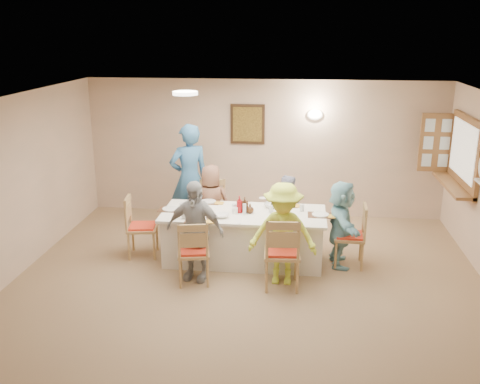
# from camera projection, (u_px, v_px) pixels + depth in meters

# --- Properties ---
(ground) EXTENTS (7.00, 7.00, 0.00)m
(ground) POSITION_uv_depth(u_px,v_px,m) (243.00, 303.00, 6.81)
(ground) COLOR #8A7456
(room_walls) EXTENTS (7.00, 7.00, 7.00)m
(room_walls) POSITION_uv_depth(u_px,v_px,m) (243.00, 189.00, 6.37)
(room_walls) COLOR #C0A68D
(room_walls) RESTS_ON ground
(wall_picture) EXTENTS (0.62, 0.05, 0.72)m
(wall_picture) POSITION_uv_depth(u_px,v_px,m) (247.00, 124.00, 9.64)
(wall_picture) COLOR #382313
(wall_picture) RESTS_ON room_walls
(wall_sconce) EXTENTS (0.26, 0.09, 0.18)m
(wall_sconce) POSITION_uv_depth(u_px,v_px,m) (315.00, 115.00, 9.43)
(wall_sconce) COLOR white
(wall_sconce) RESTS_ON room_walls
(ceiling_light) EXTENTS (0.36, 0.36, 0.05)m
(ceiling_light) POSITION_uv_depth(u_px,v_px,m) (185.00, 93.00, 7.62)
(ceiling_light) COLOR white
(ceiling_light) RESTS_ON room_walls
(serving_hatch) EXTENTS (0.06, 1.50, 1.15)m
(serving_hatch) POSITION_uv_depth(u_px,v_px,m) (465.00, 153.00, 8.30)
(serving_hatch) COLOR brown
(serving_hatch) RESTS_ON room_walls
(hatch_sill) EXTENTS (0.30, 1.50, 0.05)m
(hatch_sill) POSITION_uv_depth(u_px,v_px,m) (453.00, 185.00, 8.47)
(hatch_sill) COLOR brown
(hatch_sill) RESTS_ON room_walls
(shutter_door) EXTENTS (0.55, 0.04, 1.00)m
(shutter_door) POSITION_uv_depth(u_px,v_px,m) (436.00, 143.00, 9.05)
(shutter_door) COLOR brown
(shutter_door) RESTS_ON room_walls
(dining_table) EXTENTS (2.40, 1.02, 0.76)m
(dining_table) POSITION_uv_depth(u_px,v_px,m) (244.00, 236.00, 7.98)
(dining_table) COLOR white
(dining_table) RESTS_ON ground
(chair_back_left) EXTENTS (0.52, 0.52, 0.98)m
(chair_back_left) POSITION_uv_depth(u_px,v_px,m) (213.00, 211.00, 8.77)
(chair_back_left) COLOR tan
(chair_back_left) RESTS_ON ground
(chair_back_right) EXTENTS (0.50, 0.50, 0.89)m
(chair_back_right) POSITION_uv_depth(u_px,v_px,m) (286.00, 216.00, 8.65)
(chair_back_right) COLOR tan
(chair_back_right) RESTS_ON ground
(chair_front_left) EXTENTS (0.52, 0.52, 0.92)m
(chair_front_left) POSITION_uv_depth(u_px,v_px,m) (194.00, 251.00, 7.26)
(chair_front_left) COLOR tan
(chair_front_left) RESTS_ON ground
(chair_front_right) EXTENTS (0.52, 0.52, 1.02)m
(chair_front_right) POSITION_uv_depth(u_px,v_px,m) (282.00, 251.00, 7.11)
(chair_front_right) COLOR tan
(chair_front_right) RESTS_ON ground
(chair_left_end) EXTENTS (0.52, 0.52, 0.95)m
(chair_left_end) POSITION_uv_depth(u_px,v_px,m) (142.00, 226.00, 8.12)
(chair_left_end) COLOR tan
(chair_left_end) RESTS_ON ground
(chair_right_end) EXTENTS (0.47, 0.47, 0.94)m
(chair_right_end) POSITION_uv_depth(u_px,v_px,m) (349.00, 235.00, 7.78)
(chair_right_end) COLOR tan
(chair_right_end) RESTS_ON ground
(diner_back_left) EXTENTS (0.66, 0.45, 1.29)m
(diner_back_left) POSITION_uv_depth(u_px,v_px,m) (211.00, 204.00, 8.61)
(diner_back_left) COLOR brown
(diner_back_left) RESTS_ON ground
(diner_back_right) EXTENTS (0.70, 0.62, 1.16)m
(diner_back_right) POSITION_uv_depth(u_px,v_px,m) (286.00, 211.00, 8.50)
(diner_back_right) COLOR #959AB6
(diner_back_right) RESTS_ON ground
(diner_front_left) EXTENTS (0.97, 0.67, 1.42)m
(diner_front_left) POSITION_uv_depth(u_px,v_px,m) (195.00, 231.00, 7.30)
(diner_front_left) COLOR #A3A3A3
(diner_front_left) RESTS_ON ground
(diner_front_right) EXTENTS (0.95, 0.58, 1.42)m
(diner_front_right) POSITION_uv_depth(u_px,v_px,m) (283.00, 234.00, 7.17)
(diner_front_right) COLOR #E1FE47
(diner_front_right) RESTS_ON ground
(diner_right_end) EXTENTS (1.24, 0.54, 1.29)m
(diner_right_end) POSITION_uv_depth(u_px,v_px,m) (341.00, 224.00, 7.74)
(diner_right_end) COLOR #8ECEDB
(diner_right_end) RESTS_ON ground
(caregiver) EXTENTS (1.07, 1.04, 1.86)m
(caregiver) POSITION_uv_depth(u_px,v_px,m) (189.00, 178.00, 9.02)
(caregiver) COLOR teal
(caregiver) RESTS_ON ground
(placemat_fl) EXTENTS (0.37, 0.27, 0.01)m
(placemat_fl) POSITION_uv_depth(u_px,v_px,m) (198.00, 220.00, 7.53)
(placemat_fl) COLOR #472B19
(placemat_fl) RESTS_ON dining_table
(plate_fl) EXTENTS (0.23, 0.23, 0.01)m
(plate_fl) POSITION_uv_depth(u_px,v_px,m) (198.00, 220.00, 7.53)
(plate_fl) COLOR white
(plate_fl) RESTS_ON dining_table
(napkin_fl) EXTENTS (0.13, 0.13, 0.01)m
(napkin_fl) POSITION_uv_depth(u_px,v_px,m) (210.00, 222.00, 7.46)
(napkin_fl) COLOR gold
(napkin_fl) RESTS_ON dining_table
(placemat_fr) EXTENTS (0.35, 0.26, 0.01)m
(placemat_fr) POSITION_uv_depth(u_px,v_px,m) (283.00, 224.00, 7.40)
(placemat_fr) COLOR #472B19
(placemat_fr) RESTS_ON dining_table
(plate_fr) EXTENTS (0.25, 0.25, 0.02)m
(plate_fr) POSITION_uv_depth(u_px,v_px,m) (283.00, 223.00, 7.40)
(plate_fr) COLOR white
(plate_fr) RESTS_ON dining_table
(napkin_fr) EXTENTS (0.13, 0.13, 0.01)m
(napkin_fr) POSITION_uv_depth(u_px,v_px,m) (296.00, 225.00, 7.33)
(napkin_fr) COLOR gold
(napkin_fr) RESTS_ON dining_table
(placemat_bl) EXTENTS (0.35, 0.26, 0.01)m
(placemat_bl) POSITION_uv_depth(u_px,v_px,m) (208.00, 202.00, 8.33)
(placemat_bl) COLOR #472B19
(placemat_bl) RESTS_ON dining_table
(plate_bl) EXTENTS (0.24, 0.24, 0.01)m
(plate_bl) POSITION_uv_depth(u_px,v_px,m) (208.00, 201.00, 8.32)
(plate_bl) COLOR white
(plate_bl) RESTS_ON dining_table
(napkin_bl) EXTENTS (0.13, 0.13, 0.01)m
(napkin_bl) POSITION_uv_depth(u_px,v_px,m) (219.00, 203.00, 8.26)
(napkin_bl) COLOR gold
(napkin_bl) RESTS_ON dining_table
(placemat_br) EXTENTS (0.36, 0.27, 0.01)m
(placemat_br) POSITION_uv_depth(u_px,v_px,m) (285.00, 205.00, 8.20)
(placemat_br) COLOR #472B19
(placemat_br) RESTS_ON dining_table
(plate_br) EXTENTS (0.26, 0.26, 0.02)m
(plate_br) POSITION_uv_depth(u_px,v_px,m) (285.00, 204.00, 8.19)
(plate_br) COLOR white
(plate_br) RESTS_ON dining_table
(napkin_br) EXTENTS (0.15, 0.15, 0.01)m
(napkin_br) POSITION_uv_depth(u_px,v_px,m) (297.00, 206.00, 8.13)
(napkin_br) COLOR gold
(napkin_br) RESTS_ON dining_table
(placemat_le) EXTENTS (0.36, 0.27, 0.01)m
(placemat_le) POSITION_uv_depth(u_px,v_px,m) (171.00, 209.00, 7.98)
(placemat_le) COLOR #472B19
(placemat_le) RESTS_ON dining_table
(plate_le) EXTENTS (0.25, 0.25, 0.02)m
(plate_le) POSITION_uv_depth(u_px,v_px,m) (171.00, 209.00, 7.98)
(plate_le) COLOR white
(plate_le) RESTS_ON dining_table
(napkin_le) EXTENTS (0.14, 0.14, 0.01)m
(napkin_le) POSITION_uv_depth(u_px,v_px,m) (182.00, 211.00, 7.91)
(napkin_le) COLOR gold
(napkin_le) RESTS_ON dining_table
(placemat_re) EXTENTS (0.37, 0.27, 0.01)m
(placemat_re) POSITION_uv_depth(u_px,v_px,m) (320.00, 215.00, 7.74)
(placemat_re) COLOR #472B19
(placemat_re) RESTS_ON dining_table
(plate_re) EXTENTS (0.25, 0.25, 0.02)m
(plate_re) POSITION_uv_depth(u_px,v_px,m) (320.00, 214.00, 7.74)
(plate_re) COLOR white
(plate_re) RESTS_ON dining_table
(napkin_re) EXTENTS (0.15, 0.15, 0.01)m
(napkin_re) POSITION_uv_depth(u_px,v_px,m) (333.00, 216.00, 7.67)
(napkin_re) COLOR gold
(napkin_re) RESTS_ON dining_table
(teacup_a) EXTENTS (0.14, 0.14, 0.09)m
(teacup_a) POSITION_uv_depth(u_px,v_px,m) (185.00, 215.00, 7.60)
(teacup_a) COLOR white
(teacup_a) RESTS_ON dining_table
(teacup_b) EXTENTS (0.12, 0.12, 0.09)m
(teacup_b) POSITION_uv_depth(u_px,v_px,m) (273.00, 199.00, 8.33)
(teacup_b) COLOR white
(teacup_b) RESTS_ON dining_table
(bowl_a) EXTENTS (0.28, 0.28, 0.05)m
(bowl_a) POSITION_uv_depth(u_px,v_px,m) (222.00, 216.00, 7.65)
(bowl_a) COLOR white
(bowl_a) RESTS_ON dining_table
(bowl_b) EXTENTS (0.31, 0.31, 0.07)m
(bowl_b) POSITION_uv_depth(u_px,v_px,m) (271.00, 205.00, 8.07)
(bowl_b) COLOR white
(bowl_b) RESTS_ON dining_table
(condiment_ketchup) EXTENTS (0.16, 0.16, 0.25)m
(condiment_ketchup) POSITION_uv_depth(u_px,v_px,m) (239.00, 204.00, 7.83)
(condiment_ketchup) COLOR #9E0D12
(condiment_ketchup) RESTS_ON dining_table
(condiment_brown) EXTENTS (0.13, 0.13, 0.22)m
(condiment_brown) POSITION_uv_depth(u_px,v_px,m) (245.00, 205.00, 7.86)
(condiment_brown) COLOR #3E2210
(condiment_brown) RESTS_ON dining_table
(condiment_malt) EXTENTS (0.15, 0.15, 0.14)m
(condiment_malt) POSITION_uv_depth(u_px,v_px,m) (250.00, 208.00, 7.81)
(condiment_malt) COLOR #3E2210
(condiment_malt) RESTS_ON dining_table
(drinking_glass) EXTENTS (0.07, 0.07, 0.10)m
(drinking_glass) POSITION_uv_depth(u_px,v_px,m) (234.00, 207.00, 7.91)
(drinking_glass) COLOR silver
(drinking_glass) RESTS_ON dining_table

